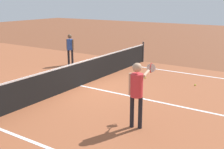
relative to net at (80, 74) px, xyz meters
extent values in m
plane|color=brown|center=(0.00, 0.00, -0.49)|extent=(60.00, 60.00, 0.00)
cube|color=#9E5433|center=(0.00, 0.00, -0.49)|extent=(10.62, 24.40, 0.00)
cube|color=white|center=(0.00, -3.20, -0.49)|extent=(0.10, 6.40, 0.01)
cylinder|color=#33383D|center=(5.25, 0.00, 0.04)|extent=(0.09, 0.09, 1.07)
cube|color=black|center=(0.00, 0.00, -0.04)|extent=(10.50, 0.02, 0.91)
cube|color=white|center=(0.00, 0.00, 0.44)|extent=(10.50, 0.03, 0.05)
cylinder|color=black|center=(-2.11, -3.47, -0.06)|extent=(0.11, 0.11, 0.86)
cylinder|color=black|center=(-2.05, -3.68, -0.06)|extent=(0.11, 0.11, 0.86)
cylinder|color=red|center=(-2.08, -3.57, 0.67)|extent=(0.32, 0.32, 0.60)
sphere|color=tan|center=(-2.08, -3.57, 1.13)|extent=(0.24, 0.24, 0.24)
cylinder|color=tan|center=(-2.12, -3.41, 0.68)|extent=(0.08, 0.08, 0.58)
cylinder|color=tan|center=(-1.75, -3.67, 0.92)|extent=(0.59, 0.22, 0.08)
cylinder|color=black|center=(-1.36, -3.57, 0.92)|extent=(0.22, 0.08, 0.03)
torus|color=red|center=(-1.13, -3.51, 0.92)|extent=(0.28, 0.09, 0.28)
cylinder|color=silver|center=(-1.13, -3.51, 0.92)|extent=(0.07, 0.24, 0.25)
cylinder|color=black|center=(2.57, 2.65, -0.11)|extent=(0.11, 0.11, 0.77)
cylinder|color=black|center=(2.53, 2.86, -0.11)|extent=(0.11, 0.11, 0.77)
cylinder|color=#2D4C99|center=(2.55, 2.75, 0.55)|extent=(0.32, 0.32, 0.54)
sphere|color=brown|center=(2.55, 2.75, 0.97)|extent=(0.21, 0.21, 0.21)
cylinder|color=brown|center=(2.58, 2.59, 0.56)|extent=(0.08, 0.08, 0.53)
cylinder|color=brown|center=(2.52, 2.92, 0.56)|extent=(0.08, 0.08, 0.53)
sphere|color=#CCE033|center=(2.45, -3.73, -0.46)|extent=(0.07, 0.07, 0.07)
sphere|color=#CCE033|center=(2.34, -1.62, -0.46)|extent=(0.07, 0.07, 0.07)
camera|label=1|loc=(-8.13, -6.80, 2.77)|focal=45.38mm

